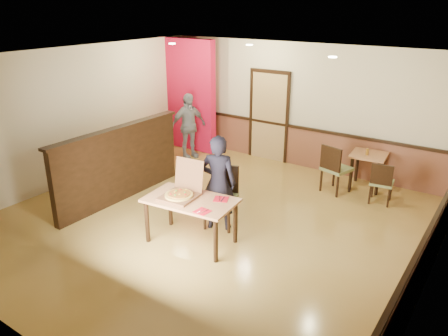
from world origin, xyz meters
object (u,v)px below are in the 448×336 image
at_px(diner_chair, 222,194).
at_px(side_chair_right, 382,181).
at_px(side_table, 368,162).
at_px(pizza_box, 181,193).
at_px(condiment, 367,152).
at_px(passerby, 188,126).
at_px(side_chair_left, 335,167).
at_px(diner, 218,183).
at_px(main_table, 191,205).

height_order(diner_chair, side_chair_right, diner_chair).
relative_size(side_table, pizza_box, 1.15).
bearing_deg(condiment, side_chair_right, -47.50).
xyz_separation_m(diner_chair, side_table, (1.56, 2.98, -0.01)).
relative_size(side_chair_right, passerby, 0.52).
bearing_deg(passerby, side_chair_left, -68.85).
relative_size(diner_chair, side_table, 1.38).
height_order(side_chair_right, passerby, passerby).
bearing_deg(pizza_box, diner_chair, 68.83).
xyz_separation_m(side_chair_right, side_table, (-0.46, 0.61, 0.11)).
bearing_deg(side_table, side_chair_right, -53.09).
relative_size(side_table, passerby, 0.47).
bearing_deg(side_chair_right, diner, 43.56).
xyz_separation_m(diner_chair, side_chair_right, (2.02, 2.37, -0.11)).
relative_size(side_chair_left, side_table, 1.32).
bearing_deg(pizza_box, passerby, 121.82).
distance_m(side_chair_left, diner, 2.74).
bearing_deg(condiment, diner, -116.31).
height_order(main_table, diner, diner).
height_order(side_table, condiment, condiment).
relative_size(diner_chair, pizza_box, 1.58).
xyz_separation_m(main_table, side_chair_right, (2.06, 3.16, -0.19)).
relative_size(main_table, side_chair_right, 1.80).
height_order(side_chair_left, diner, diner).
bearing_deg(side_chair_left, main_table, 86.85).
bearing_deg(side_chair_right, pizza_box, 46.54).
distance_m(main_table, side_table, 4.10).
bearing_deg(passerby, diner_chair, -110.56).
relative_size(side_table, condiment, 5.46).
relative_size(side_chair_right, side_table, 1.10).
relative_size(main_table, side_table, 1.98).
bearing_deg(side_chair_left, condiment, -113.38).
xyz_separation_m(side_chair_right, diner, (-1.99, -2.52, 0.37)).
relative_size(passerby, pizza_box, 2.43).
xyz_separation_m(passerby, condiment, (4.18, 0.53, 0.01)).
bearing_deg(side_chair_left, diner_chair, 81.90).
distance_m(side_table, pizza_box, 4.19).
relative_size(diner, pizza_box, 2.51).
bearing_deg(diner_chair, main_table, -110.04).
distance_m(pizza_box, condiment, 4.10).
height_order(diner_chair, diner, diner).
bearing_deg(diner, side_chair_right, -152.34).
bearing_deg(diner_chair, pizza_box, -122.30).
xyz_separation_m(side_chair_right, pizza_box, (-2.24, -3.17, 0.37)).
height_order(main_table, side_chair_right, side_chair_right).
distance_m(diner, pizza_box, 0.70).
relative_size(main_table, diner_chair, 1.44).
distance_m(main_table, diner, 0.67).
bearing_deg(side_chair_right, diner_chair, 41.36).
bearing_deg(diner, side_table, -140.11).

